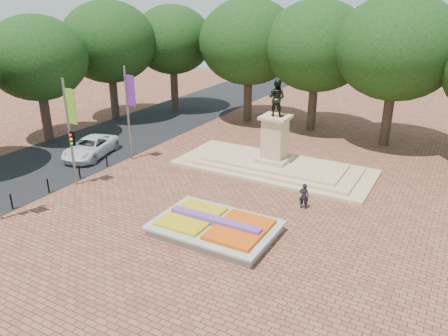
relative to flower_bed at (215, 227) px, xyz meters
name	(u,v)px	position (x,y,z in m)	size (l,w,h in m)	color
ground	(218,214)	(-1.03, 2.00, -0.38)	(90.00, 90.00, 0.00)	brown
asphalt_street	(91,147)	(-16.03, 7.00, -0.37)	(9.00, 90.00, 0.02)	black
flower_bed	(215,227)	(0.00, 0.00, 0.00)	(6.30, 4.30, 0.91)	gray
monument	(274,157)	(-1.03, 10.00, 0.50)	(14.00, 6.00, 6.40)	tan
tree_row_back	(351,60)	(1.31, 20.00, 6.29)	(44.80, 8.80, 10.43)	#34281C
tree_row_street	(38,65)	(-20.53, 6.67, 6.01)	(8.40, 25.40, 9.98)	#34281C
banner_poles	(67,129)	(-11.10, 0.69, 3.50)	(0.88, 11.17, 7.00)	slate
bollard_row	(64,178)	(-11.73, 0.50, 0.15)	(0.12, 13.12, 0.98)	black
van	(90,147)	(-14.34, 5.43, 0.37)	(2.46, 5.34, 1.49)	silver
pedestrian	(304,196)	(3.00, 5.04, 0.41)	(0.58, 0.38, 1.58)	black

